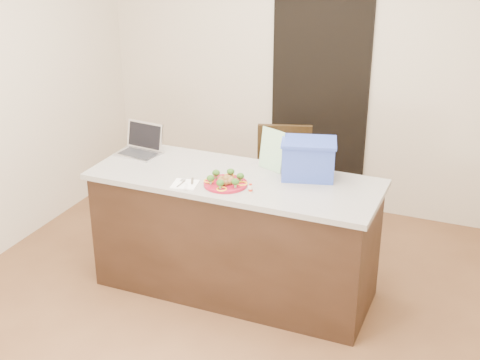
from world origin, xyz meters
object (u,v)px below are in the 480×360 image
at_px(island, 235,234).
at_px(blue_box, 308,159).
at_px(laptop, 141,145).
at_px(napkin, 185,184).
at_px(plate, 226,184).
at_px(yogurt_bottle, 251,189).
at_px(chair, 279,179).

height_order(island, blue_box, blue_box).
bearing_deg(laptop, napkin, -29.57).
bearing_deg(plate, yogurt_bottle, -13.04).
xyz_separation_m(island, blue_box, (0.48, 0.20, 0.60)).
xyz_separation_m(napkin, laptop, (-0.59, 0.42, 0.06)).
height_order(island, laptop, laptop).
xyz_separation_m(blue_box, chair, (-0.43, 0.65, -0.48)).
bearing_deg(plate, island, 90.43).
relative_size(napkin, chair, 0.17).
relative_size(laptop, blue_box, 0.78).
bearing_deg(laptop, chair, 43.53).
xyz_separation_m(plate, yogurt_bottle, (0.20, -0.05, 0.01)).
relative_size(plate, yogurt_bottle, 4.78).
height_order(plate, chair, chair).
bearing_deg(laptop, plate, -14.76).
height_order(napkin, laptop, laptop).
height_order(yogurt_bottle, blue_box, blue_box).
distance_m(plate, laptop, 0.91).
relative_size(napkin, laptop, 0.50).
distance_m(napkin, laptop, 0.72).
distance_m(plate, napkin, 0.28).
xyz_separation_m(napkin, yogurt_bottle, (0.46, 0.05, 0.02)).
bearing_deg(plate, chair, 87.71).
bearing_deg(laptop, yogurt_bottle, -13.33).
xyz_separation_m(island, napkin, (-0.26, -0.25, 0.46)).
bearing_deg(blue_box, napkin, -164.14).
bearing_deg(island, laptop, 169.00).
height_order(napkin, blue_box, blue_box).
bearing_deg(island, blue_box, 22.59).
xyz_separation_m(yogurt_bottle, laptop, (-1.05, 0.37, 0.04)).
bearing_deg(chair, island, -110.02).
xyz_separation_m(plate, chair, (0.04, 1.00, -0.36)).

